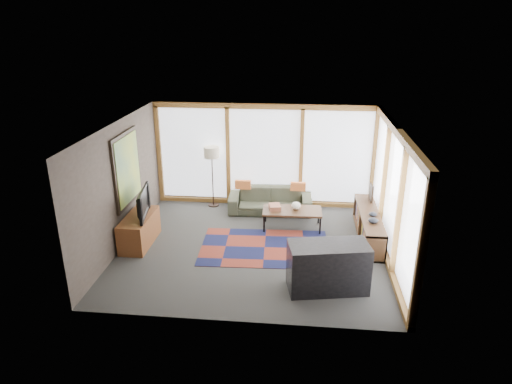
# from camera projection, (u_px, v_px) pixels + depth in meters

# --- Properties ---
(ground) EXTENTS (5.50, 5.50, 0.00)m
(ground) POSITION_uv_depth(u_px,v_px,m) (254.00, 248.00, 9.56)
(ground) COLOR #333230
(ground) RESTS_ON ground
(room_envelope) EXTENTS (5.52, 5.02, 2.62)m
(room_envelope) POSITION_uv_depth(u_px,v_px,m) (280.00, 170.00, 9.49)
(room_envelope) COLOR #3B322C
(room_envelope) RESTS_ON ground
(rug) EXTENTS (2.73, 1.82, 0.01)m
(rug) POSITION_uv_depth(u_px,v_px,m) (265.00, 247.00, 9.56)
(rug) COLOR maroon
(rug) RESTS_ON ground
(sofa) EXTENTS (2.06, 0.88, 0.59)m
(sofa) POSITION_uv_depth(u_px,v_px,m) (270.00, 200.00, 11.25)
(sofa) COLOR #353A29
(sofa) RESTS_ON ground
(pillow_left) EXTENTS (0.39, 0.12, 0.21)m
(pillow_left) POSITION_uv_depth(u_px,v_px,m) (243.00, 185.00, 11.14)
(pillow_left) COLOR #CF6930
(pillow_left) RESTS_ON sofa
(pillow_right) EXTENTS (0.38, 0.12, 0.20)m
(pillow_right) POSITION_uv_depth(u_px,v_px,m) (298.00, 186.00, 11.03)
(pillow_right) COLOR #CF6930
(pillow_right) RESTS_ON sofa
(floor_lamp) EXTENTS (0.39, 0.39, 1.56)m
(floor_lamp) POSITION_uv_depth(u_px,v_px,m) (212.00, 177.00, 11.44)
(floor_lamp) COLOR #302119
(floor_lamp) RESTS_ON ground
(coffee_table) EXTENTS (1.34, 0.70, 0.44)m
(coffee_table) POSITION_uv_depth(u_px,v_px,m) (292.00, 219.00, 10.40)
(coffee_table) COLOR #372716
(coffee_table) RESTS_ON ground
(book_stack) EXTENTS (0.30, 0.34, 0.10)m
(book_stack) POSITION_uv_depth(u_px,v_px,m) (275.00, 207.00, 10.36)
(book_stack) COLOR #9A543B
(book_stack) RESTS_ON coffee_table
(vase) EXTENTS (0.25, 0.25, 0.18)m
(vase) POSITION_uv_depth(u_px,v_px,m) (296.00, 206.00, 10.32)
(vase) COLOR silver
(vase) RESTS_ON coffee_table
(bookshelf) EXTENTS (0.42, 2.30, 0.58)m
(bookshelf) POSITION_uv_depth(u_px,v_px,m) (368.00, 225.00, 9.93)
(bookshelf) COLOR #372716
(bookshelf) RESTS_ON ground
(bowl_a) EXTENTS (0.21, 0.21, 0.10)m
(bowl_a) POSITION_uv_depth(u_px,v_px,m) (373.00, 220.00, 9.34)
(bowl_a) COLOR black
(bowl_a) RESTS_ON bookshelf
(bowl_b) EXTENTS (0.19, 0.19, 0.09)m
(bowl_b) POSITION_uv_depth(u_px,v_px,m) (373.00, 214.00, 9.66)
(bowl_b) COLOR black
(bowl_b) RESTS_ON bookshelf
(shelf_picture) EXTENTS (0.06, 0.31, 0.40)m
(shelf_picture) POSITION_uv_depth(u_px,v_px,m) (371.00, 193.00, 10.40)
(shelf_picture) COLOR black
(shelf_picture) RESTS_ON bookshelf
(tv_console) EXTENTS (0.52, 1.26, 0.63)m
(tv_console) POSITION_uv_depth(u_px,v_px,m) (139.00, 230.00, 9.64)
(tv_console) COLOR brown
(tv_console) RESTS_ON ground
(television) EXTENTS (0.30, 1.03, 0.59)m
(television) POSITION_uv_depth(u_px,v_px,m) (139.00, 203.00, 9.43)
(television) COLOR black
(television) RESTS_ON tv_console
(bar_counter) EXTENTS (1.47, 0.89, 0.87)m
(bar_counter) POSITION_uv_depth(u_px,v_px,m) (328.00, 267.00, 7.96)
(bar_counter) COLOR black
(bar_counter) RESTS_ON ground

